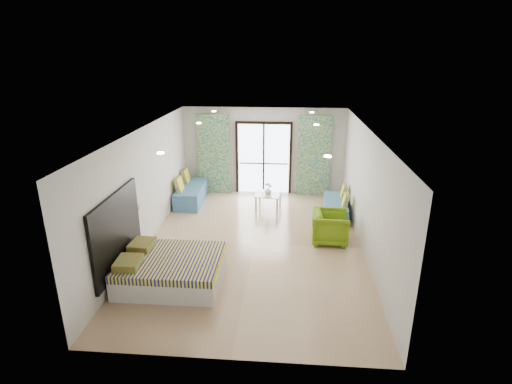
# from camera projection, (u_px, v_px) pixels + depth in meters

# --- Properties ---
(floor) EXTENTS (5.00, 7.50, 0.01)m
(floor) POSITION_uv_depth(u_px,v_px,m) (253.00, 244.00, 9.40)
(floor) COLOR tan
(floor) RESTS_ON ground
(ceiling) EXTENTS (5.00, 7.50, 0.01)m
(ceiling) POSITION_uv_depth(u_px,v_px,m) (253.00, 130.00, 8.50)
(ceiling) COLOR silver
(ceiling) RESTS_ON ground
(wall_back) EXTENTS (5.00, 0.01, 2.70)m
(wall_back) POSITION_uv_depth(u_px,v_px,m) (264.00, 151.00, 12.48)
(wall_back) COLOR silver
(wall_back) RESTS_ON ground
(wall_front) EXTENTS (5.00, 0.01, 2.70)m
(wall_front) POSITION_uv_depth(u_px,v_px,m) (229.00, 280.00, 5.43)
(wall_front) COLOR silver
(wall_front) RESTS_ON ground
(wall_left) EXTENTS (0.01, 7.50, 2.70)m
(wall_left) POSITION_uv_depth(u_px,v_px,m) (145.00, 187.00, 9.14)
(wall_left) COLOR silver
(wall_left) RESTS_ON ground
(wall_right) EXTENTS (0.01, 7.50, 2.70)m
(wall_right) POSITION_uv_depth(u_px,v_px,m) (367.00, 193.00, 8.76)
(wall_right) COLOR silver
(wall_right) RESTS_ON ground
(balcony_door) EXTENTS (1.76, 0.08, 2.28)m
(balcony_door) POSITION_uv_depth(u_px,v_px,m) (264.00, 154.00, 12.48)
(balcony_door) COLOR black
(balcony_door) RESTS_ON floor
(balcony_rail) EXTENTS (1.52, 0.03, 0.04)m
(balcony_rail) POSITION_uv_depth(u_px,v_px,m) (264.00, 163.00, 12.59)
(balcony_rail) COLOR #595451
(balcony_rail) RESTS_ON balcony_door
(curtain_left) EXTENTS (1.00, 0.10, 2.50)m
(curtain_left) POSITION_uv_depth(u_px,v_px,m) (214.00, 155.00, 12.46)
(curtain_left) COLOR silver
(curtain_left) RESTS_ON floor
(curtain_right) EXTENTS (1.00, 0.10, 2.50)m
(curtain_right) POSITION_uv_depth(u_px,v_px,m) (314.00, 156.00, 12.22)
(curtain_right) COLOR silver
(curtain_right) RESTS_ON floor
(downlight_a) EXTENTS (0.12, 0.12, 0.02)m
(downlight_a) POSITION_uv_depth(u_px,v_px,m) (161.00, 153.00, 6.74)
(downlight_a) COLOR #FFE0B2
(downlight_a) RESTS_ON ceiling
(downlight_b) EXTENTS (0.12, 0.12, 0.02)m
(downlight_b) POSITION_uv_depth(u_px,v_px,m) (328.00, 156.00, 6.53)
(downlight_b) COLOR #FFE0B2
(downlight_b) RESTS_ON ceiling
(downlight_c) EXTENTS (0.12, 0.12, 0.02)m
(downlight_c) POSITION_uv_depth(u_px,v_px,m) (199.00, 123.00, 9.56)
(downlight_c) COLOR #FFE0B2
(downlight_c) RESTS_ON ceiling
(downlight_d) EXTENTS (0.12, 0.12, 0.02)m
(downlight_d) POSITION_uv_depth(u_px,v_px,m) (316.00, 125.00, 9.35)
(downlight_d) COLOR #FFE0B2
(downlight_d) RESTS_ON ceiling
(downlight_e) EXTENTS (0.12, 0.12, 0.02)m
(downlight_e) POSITION_uv_depth(u_px,v_px,m) (214.00, 111.00, 11.44)
(downlight_e) COLOR #FFE0B2
(downlight_e) RESTS_ON ceiling
(downlight_f) EXTENTS (0.12, 0.12, 0.02)m
(downlight_f) POSITION_uv_depth(u_px,v_px,m) (312.00, 112.00, 11.23)
(downlight_f) COLOR #FFE0B2
(downlight_f) RESTS_ON ceiling
(headboard) EXTENTS (0.06, 2.10, 1.50)m
(headboard) POSITION_uv_depth(u_px,v_px,m) (117.00, 232.00, 7.60)
(headboard) COLOR black
(headboard) RESTS_ON floor
(switch_plate) EXTENTS (0.02, 0.10, 0.10)m
(switch_plate) POSITION_uv_depth(u_px,v_px,m) (140.00, 207.00, 8.78)
(switch_plate) COLOR silver
(switch_plate) RESTS_ON wall_left
(bed) EXTENTS (1.93, 1.57, 0.67)m
(bed) POSITION_uv_depth(u_px,v_px,m) (170.00, 269.00, 7.78)
(bed) COLOR silver
(bed) RESTS_ON floor
(daybed_left) EXTENTS (0.76, 1.84, 0.90)m
(daybed_left) POSITION_uv_depth(u_px,v_px,m) (191.00, 193.00, 11.97)
(daybed_left) COLOR teal
(daybed_left) RESTS_ON floor
(daybed_right) EXTENTS (0.73, 1.64, 0.79)m
(daybed_right) POSITION_uv_depth(u_px,v_px,m) (336.00, 207.00, 10.96)
(daybed_right) COLOR teal
(daybed_right) RESTS_ON floor
(coffee_table) EXTENTS (0.77, 0.77, 0.80)m
(coffee_table) POSITION_uv_depth(u_px,v_px,m) (268.00, 195.00, 11.39)
(coffee_table) COLOR silver
(coffee_table) RESTS_ON floor
(vase) EXTENTS (0.21, 0.22, 0.20)m
(vase) POSITION_uv_depth(u_px,v_px,m) (268.00, 191.00, 11.31)
(vase) COLOR white
(vase) RESTS_ON coffee_table
(armchair) EXTENTS (0.79, 0.84, 0.83)m
(armchair) POSITION_uv_depth(u_px,v_px,m) (330.00, 226.00, 9.39)
(armchair) COLOR #679112
(armchair) RESTS_ON floor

